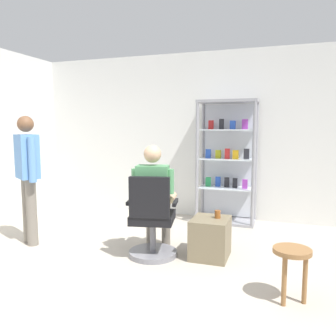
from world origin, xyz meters
The scene contains 9 objects.
ground_plane centered at (0.00, 0.00, 0.00)m, with size 7.20×7.20×0.00m, color #B2A899.
back_wall centered at (0.00, 3.00, 1.35)m, with size 6.00×0.10×2.70m, color silver.
display_cabinet_main centered at (0.40, 2.76, 0.96)m, with size 0.90×0.45×1.90m.
office_chair centered at (-0.15, 0.94, 0.39)m, with size 0.61×0.57×0.96m.
seated_shopkeeper centered at (-0.19, 1.10, 0.71)m, with size 0.54×0.61×1.29m.
storage_crate centered at (0.47, 1.17, 0.23)m, with size 0.41×0.48×0.45m, color #72664C.
tea_glass centered at (0.54, 1.21, 0.50)m, with size 0.07×0.07×0.09m, color brown.
standing_customer centered at (-1.82, 0.89, 0.93)m, with size 0.45×0.38×1.63m.
wooden_stool centered at (1.34, 0.39, 0.37)m, with size 0.32×0.32×0.47m.
Camera 1 is at (1.24, -2.59, 1.48)m, focal length 36.61 mm.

